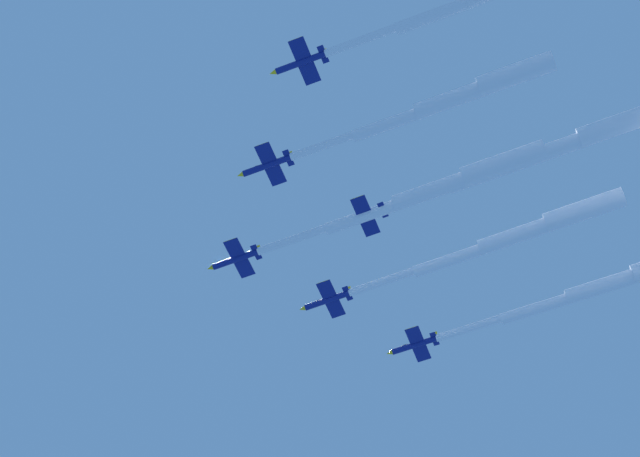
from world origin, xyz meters
The scene contains 5 objects.
jet_lead centered at (19.01, -9.67, 145.23)m, with size 57.37×31.39×3.96m.
jet_port_inner centered at (19.71, -26.26, 145.06)m, with size 51.78×28.44×3.96m.
jet_starboard_inner centered at (35.35, -1.15, 147.77)m, with size 56.17×31.04×3.92m.
jet_port_mid centered at (37.81, -18.66, 144.98)m, with size 53.29×29.52×3.99m.
jet_port_outer centered at (52.87, 7.73, 147.99)m, with size 56.82×30.23×4.00m.
Camera 1 is at (-7.44, -87.43, -37.88)m, focal length 64.95 mm.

